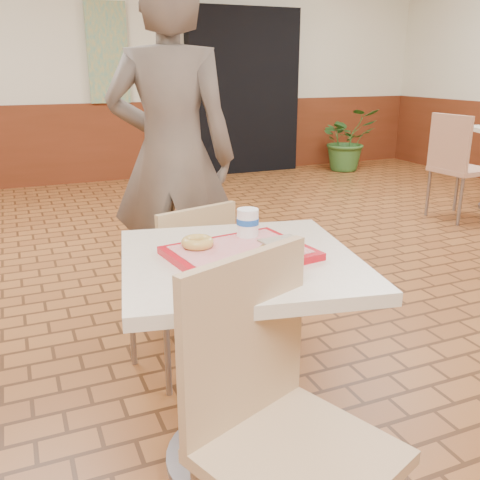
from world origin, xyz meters
name	(u,v)px	position (x,y,z in m)	size (l,w,h in m)	color
room_shell	(417,53)	(0.00, 0.00, 1.50)	(8.01, 10.01, 3.01)	brown
wainscot_band	(398,253)	(0.00, 0.00, 0.50)	(8.00, 10.00, 1.00)	#5F2712
corridor_doorway	(243,93)	(1.20, 4.88, 1.10)	(1.60, 0.22, 2.20)	black
promo_poster	(108,53)	(-0.60, 4.94, 1.60)	(0.50, 0.03, 1.20)	gray
main_table	(240,329)	(-1.15, -0.57, 0.56)	(0.78, 0.78, 0.83)	beige
chair_main_front	(276,416)	(-1.25, -1.05, 0.54)	(0.58, 0.58, 0.98)	tan
chair_main_back	(186,283)	(-1.15, 0.08, 0.48)	(0.49, 0.49, 0.86)	tan
customer	(172,158)	(-1.02, 0.70, 0.96)	(0.70, 0.46, 1.93)	#695C51
serving_tray	(240,253)	(-1.15, -0.57, 0.84)	(0.45, 0.35, 0.03)	red
ring_donut	(197,242)	(-1.28, -0.50, 0.87)	(0.11, 0.11, 0.03)	gold
long_john_donut	(277,246)	(-1.05, -0.65, 0.88)	(0.16, 0.09, 0.05)	gold
paper_cup	(248,222)	(-1.07, -0.45, 0.91)	(0.08, 0.08, 0.10)	white
chair_second_left	(456,162)	(2.11, 1.77, 0.57)	(0.50, 0.50, 1.02)	tan
potted_plant	(347,139)	(2.62, 4.40, 0.44)	(0.80, 0.69, 0.89)	#346528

